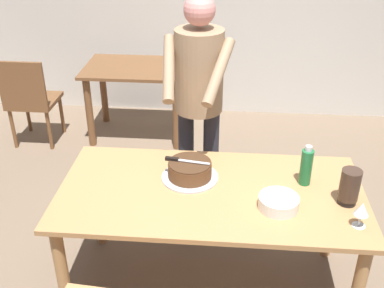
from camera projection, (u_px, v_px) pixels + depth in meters
The scene contains 11 objects.
ground_plane at pixel (209, 285), 3.06m from camera, with size 14.00×14.00×0.00m, color #7A6651.
main_dining_table at pixel (211, 204), 2.74m from camera, with size 1.76×0.89×0.75m.
cake_on_platter at pixel (190, 171), 2.78m from camera, with size 0.34×0.34×0.11m.
cake_knife at pixel (178, 160), 2.76m from camera, with size 0.27×0.07×0.02m.
plate_stack at pixel (279, 203), 2.53m from camera, with size 0.22×0.22×0.07m.
wine_glass_near at pixel (362, 210), 2.36m from camera, with size 0.08×0.08×0.14m.
water_bottle at pixel (306, 167), 2.70m from camera, with size 0.07×0.07×0.25m.
hurricane_lamp at pixel (349, 187), 2.53m from camera, with size 0.11×0.11×0.21m.
person_cutting_cake at pixel (199, 93), 3.12m from camera, with size 0.46×0.57×1.72m.
background_table at pixel (137, 82), 4.64m from camera, with size 1.00×0.70×0.74m.
background_chair_0 at pixel (30, 98), 4.51m from camera, with size 0.44×0.44×0.90m.
Camera 1 is at (0.08, -2.23, 2.29)m, focal length 43.81 mm.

